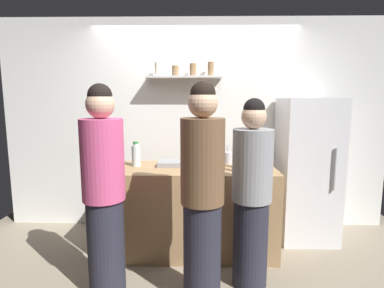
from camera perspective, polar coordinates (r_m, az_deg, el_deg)
name	(u,v)px	position (r m, az deg, el deg)	size (l,w,h in m)	color
ground_plane	(194,276)	(3.13, 0.32, -23.05)	(5.28, 5.28, 0.00)	gray
back_wall_assembly	(195,124)	(3.93, 0.56, 3.62)	(4.80, 0.32, 2.60)	white
refrigerator	(307,170)	(3.83, 20.33, -4.43)	(0.62, 0.67, 1.63)	white
counter	(192,209)	(3.38, 0.00, -11.94)	(1.74, 0.70, 0.91)	#9E7A51
baking_pan	(174,163)	(3.34, -3.31, -3.58)	(0.34, 0.24, 0.05)	gray
utensil_holder	(228,158)	(3.48, 6.63, -2.50)	(0.11, 0.11, 0.22)	#B2B2B7
wine_bottle_dark_glass	(239,159)	(3.07, 8.72, -2.79)	(0.07, 0.07, 0.34)	black
wine_bottle_pale_glass	(236,156)	(3.26, 8.10, -2.18)	(0.07, 0.07, 0.33)	#B2BFB2
water_bottle_plastic	(136,155)	(3.36, -10.26, -2.03)	(0.09, 0.09, 0.26)	silver
person_brown_jacket	(202,196)	(2.44, 1.92, -9.59)	(0.34, 0.34, 1.76)	#262633
person_pink_top	(104,193)	(2.63, -15.89, -8.75)	(0.34, 0.34, 1.75)	#262633
person_grey_hoodie	(252,196)	(2.73, 10.90, -9.39)	(0.34, 0.34, 1.64)	#262633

